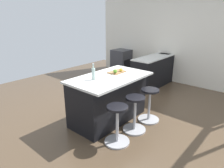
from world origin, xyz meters
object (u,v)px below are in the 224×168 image
(oven_range, at_px, (121,61))
(stool_middle, at_px, (135,115))
(apple_green, at_px, (115,71))
(apple_yellow, at_px, (121,70))
(stool_near_camera, at_px, (117,126))
(stool_by_window, at_px, (149,106))
(kitchen_island, at_px, (108,98))
(cutting_board, at_px, (117,72))
(water_bottle, at_px, (93,73))

(oven_range, bearing_deg, stool_middle, 41.99)
(apple_green, distance_m, apple_yellow, 0.18)
(oven_range, xyz_separation_m, apple_yellow, (2.62, 2.06, 0.58))
(stool_middle, distance_m, stool_near_camera, 0.52)
(stool_by_window, distance_m, stool_middle, 0.52)
(stool_middle, relative_size, apple_green, 8.37)
(kitchen_island, xyz_separation_m, cutting_board, (-0.32, -0.04, 0.48))
(kitchen_island, relative_size, stool_by_window, 2.40)
(oven_range, bearing_deg, stool_by_window, 47.44)
(oven_range, relative_size, stool_middle, 1.26)
(stool_by_window, height_order, water_bottle, water_bottle)
(water_bottle, bearing_deg, kitchen_island, 170.88)
(stool_by_window, bearing_deg, apple_green, -63.92)
(oven_range, distance_m, apple_green, 3.53)
(cutting_board, bearing_deg, stool_by_window, 106.22)
(stool_middle, xyz_separation_m, apple_green, (-0.20, -0.66, 0.69))
(oven_range, relative_size, stool_near_camera, 1.26)
(apple_green, height_order, apple_yellow, apple_green)
(oven_range, xyz_separation_m, stool_by_window, (2.49, 2.71, -0.11))
(cutting_board, xyz_separation_m, apple_green, (0.11, 0.05, 0.05))
(cutting_board, bearing_deg, oven_range, -143.40)
(stool_middle, bearing_deg, kitchen_island, -90.00)
(oven_range, bearing_deg, apple_yellow, 38.12)
(stool_near_camera, height_order, apple_yellow, apple_yellow)
(cutting_board, relative_size, apple_green, 4.34)
(stool_near_camera, bearing_deg, kitchen_island, -128.12)
(stool_by_window, bearing_deg, kitchen_island, -51.88)
(oven_range, relative_size, kitchen_island, 0.52)
(stool_middle, xyz_separation_m, cutting_board, (-0.32, -0.71, 0.64))
(kitchen_island, relative_size, apple_yellow, 22.61)
(kitchen_island, bearing_deg, oven_range, -145.83)
(kitchen_island, relative_size, water_bottle, 5.33)
(kitchen_island, height_order, stool_by_window, kitchen_island)
(stool_by_window, relative_size, stool_middle, 1.00)
(kitchen_island, relative_size, stool_near_camera, 2.40)
(apple_green, bearing_deg, oven_range, -143.83)
(stool_by_window, relative_size, water_bottle, 2.22)
(oven_range, xyz_separation_m, water_bottle, (3.36, 1.99, 0.65))
(apple_yellow, xyz_separation_m, water_bottle, (0.73, -0.07, 0.07))
(stool_near_camera, bearing_deg, stool_by_window, 180.00)
(stool_middle, distance_m, water_bottle, 1.10)
(stool_by_window, relative_size, cutting_board, 1.93)
(stool_by_window, distance_m, water_bottle, 1.36)
(stool_by_window, xyz_separation_m, stool_near_camera, (1.04, 0.00, 0.00))
(stool_by_window, bearing_deg, stool_near_camera, 0.00)
(stool_near_camera, relative_size, cutting_board, 1.93)
(kitchen_island, xyz_separation_m, apple_yellow, (-0.39, 0.02, 0.53))
(stool_middle, bearing_deg, stool_near_camera, 0.00)
(apple_yellow, bearing_deg, cutting_board, -40.51)
(oven_range, xyz_separation_m, apple_green, (2.81, 2.05, 0.58))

